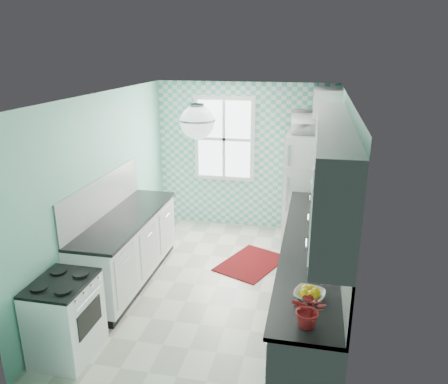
% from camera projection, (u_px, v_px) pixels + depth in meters
% --- Properties ---
extents(floor, '(3.00, 4.40, 0.02)m').
position_uv_depth(floor, '(216.00, 287.00, 5.81)').
color(floor, silver).
rests_on(floor, ground).
extents(ceiling, '(3.00, 4.40, 0.02)m').
position_uv_depth(ceiling, '(215.00, 95.00, 5.02)').
color(ceiling, white).
rests_on(ceiling, wall_back).
extents(wall_back, '(3.00, 0.02, 2.50)m').
position_uv_depth(wall_back, '(245.00, 157.00, 7.47)').
color(wall_back, '#75C0AA').
rests_on(wall_back, floor).
extents(wall_front, '(3.00, 0.02, 2.50)m').
position_uv_depth(wall_front, '(152.00, 290.00, 3.36)').
color(wall_front, '#75C0AA').
rests_on(wall_front, floor).
extents(wall_left, '(0.02, 4.40, 2.50)m').
position_uv_depth(wall_left, '(104.00, 190.00, 5.71)').
color(wall_left, '#75C0AA').
rests_on(wall_left, floor).
extents(wall_right, '(0.02, 4.40, 2.50)m').
position_uv_depth(wall_right, '(341.00, 207.00, 5.12)').
color(wall_right, '#75C0AA').
rests_on(wall_right, floor).
extents(accent_wall, '(3.00, 0.01, 2.50)m').
position_uv_depth(accent_wall, '(245.00, 157.00, 7.45)').
color(accent_wall, '#56C0AC').
rests_on(accent_wall, wall_back).
extents(window, '(1.04, 0.05, 1.44)m').
position_uv_depth(window, '(224.00, 139.00, 7.40)').
color(window, white).
rests_on(window, wall_back).
extents(backsplash_right, '(0.02, 3.60, 0.51)m').
position_uv_depth(backsplash_right, '(340.00, 224.00, 4.77)').
color(backsplash_right, white).
rests_on(backsplash_right, wall_right).
extents(backsplash_left, '(0.02, 2.15, 0.51)m').
position_uv_depth(backsplash_left, '(103.00, 196.00, 5.66)').
color(backsplash_left, white).
rests_on(backsplash_left, wall_left).
extents(upper_cabinets_right, '(0.33, 3.20, 0.90)m').
position_uv_depth(upper_cabinets_right, '(331.00, 165.00, 4.39)').
color(upper_cabinets_right, white).
rests_on(upper_cabinets_right, wall_right).
extents(upper_cabinet_fridge, '(0.40, 0.74, 0.40)m').
position_uv_depth(upper_cabinet_fridge, '(327.00, 102.00, 6.55)').
color(upper_cabinet_fridge, white).
rests_on(upper_cabinet_fridge, wall_right).
extents(ceiling_light, '(0.34, 0.34, 0.35)m').
position_uv_depth(ceiling_light, '(197.00, 122.00, 4.34)').
color(ceiling_light, silver).
rests_on(ceiling_light, ceiling).
extents(base_cabinets_right, '(0.60, 3.60, 0.90)m').
position_uv_depth(base_cabinets_right, '(309.00, 281.00, 5.06)').
color(base_cabinets_right, white).
rests_on(base_cabinets_right, floor).
extents(countertop_right, '(0.63, 3.60, 0.04)m').
position_uv_depth(countertop_right, '(310.00, 244.00, 4.92)').
color(countertop_right, black).
rests_on(countertop_right, base_cabinets_right).
extents(base_cabinets_left, '(0.60, 2.15, 0.90)m').
position_uv_depth(base_cabinets_left, '(128.00, 250.00, 5.83)').
color(base_cabinets_left, white).
rests_on(base_cabinets_left, floor).
extents(countertop_left, '(0.63, 2.15, 0.04)m').
position_uv_depth(countertop_left, '(126.00, 218.00, 5.68)').
color(countertop_left, black).
rests_on(countertop_left, base_cabinets_left).
extents(fridge, '(0.77, 0.76, 1.76)m').
position_uv_depth(fridge, '(309.00, 188.00, 6.99)').
color(fridge, white).
rests_on(fridge, floor).
extents(stove, '(0.55, 0.68, 0.82)m').
position_uv_depth(stove, '(65.00, 317.00, 4.41)').
color(stove, silver).
rests_on(stove, floor).
extents(sink, '(0.43, 0.36, 0.53)m').
position_uv_depth(sink, '(314.00, 216.00, 5.71)').
color(sink, silver).
rests_on(sink, countertop_right).
extents(rug, '(1.06, 1.22, 0.02)m').
position_uv_depth(rug, '(251.00, 263.00, 6.42)').
color(rug, maroon).
rests_on(rug, floor).
extents(dish_towel, '(0.07, 0.21, 0.33)m').
position_uv_depth(dish_towel, '(290.00, 233.00, 6.31)').
color(dish_towel, teal).
rests_on(dish_towel, base_cabinets_right).
extents(fruit_bowl, '(0.32, 0.32, 0.07)m').
position_uv_depth(fruit_bowl, '(310.00, 295.00, 3.80)').
color(fruit_bowl, silver).
rests_on(fruit_bowl, countertop_right).
extents(potted_plant, '(0.31, 0.28, 0.30)m').
position_uv_depth(potted_plant, '(309.00, 309.00, 3.39)').
color(potted_plant, '#A9140F').
rests_on(potted_plant, countertop_right).
extents(soap_bottle, '(0.11, 0.11, 0.18)m').
position_uv_depth(soap_bottle, '(318.00, 196.00, 6.16)').
color(soap_bottle, '#A5B6BF').
rests_on(soap_bottle, countertop_right).
extents(microwave, '(0.64, 0.45, 0.34)m').
position_uv_depth(microwave, '(313.00, 123.00, 6.66)').
color(microwave, white).
rests_on(microwave, fridge).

